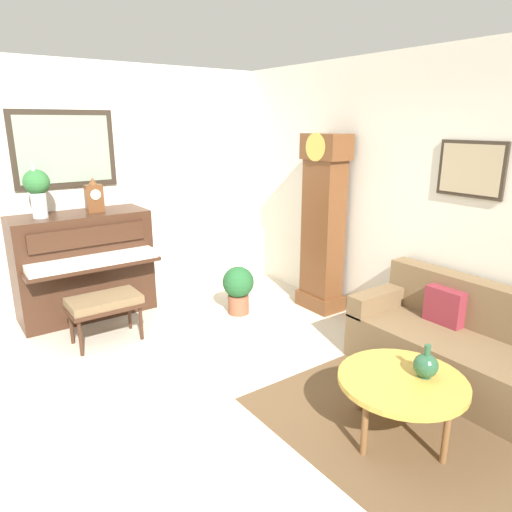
{
  "coord_description": "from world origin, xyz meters",
  "views": [
    {
      "loc": [
        2.95,
        -1.52,
        2.14
      ],
      "look_at": [
        -0.47,
        0.94,
        0.92
      ],
      "focal_mm": 32.63,
      "sensor_mm": 36.0,
      "label": 1
    }
  ],
  "objects_px": {
    "grandfather_clock": "(323,229)",
    "green_jug": "(426,365)",
    "mantel_clock": "(94,197)",
    "couch": "(467,349)",
    "potted_plant": "(238,287)",
    "coffee_table": "(402,383)",
    "flower_vase": "(37,188)",
    "piano_bench": "(104,304)",
    "piano": "(84,265)"
  },
  "relations": [
    {
      "from": "grandfather_clock",
      "to": "green_jug",
      "type": "bearing_deg",
      "value": -25.83
    },
    {
      "from": "mantel_clock",
      "to": "couch",
      "type": "bearing_deg",
      "value": 30.36
    },
    {
      "from": "couch",
      "to": "potted_plant",
      "type": "relative_size",
      "value": 3.39
    },
    {
      "from": "couch",
      "to": "coffee_table",
      "type": "distance_m",
      "value": 1.02
    },
    {
      "from": "flower_vase",
      "to": "piano_bench",
      "type": "bearing_deg",
      "value": 21.77
    },
    {
      "from": "grandfather_clock",
      "to": "flower_vase",
      "type": "height_order",
      "value": "grandfather_clock"
    },
    {
      "from": "mantel_clock",
      "to": "grandfather_clock",
      "type": "bearing_deg",
      "value": 56.57
    },
    {
      "from": "piano",
      "to": "piano_bench",
      "type": "xyz_separation_m",
      "value": [
        0.82,
        -0.06,
        -0.19
      ]
    },
    {
      "from": "piano_bench",
      "to": "green_jug",
      "type": "distance_m",
      "value": 3.03
    },
    {
      "from": "piano_bench",
      "to": "couch",
      "type": "bearing_deg",
      "value": 40.98
    },
    {
      "from": "potted_plant",
      "to": "couch",
      "type": "bearing_deg",
      "value": 16.99
    },
    {
      "from": "piano",
      "to": "coffee_table",
      "type": "distance_m",
      "value": 3.65
    },
    {
      "from": "piano_bench",
      "to": "grandfather_clock",
      "type": "relative_size",
      "value": 0.34
    },
    {
      "from": "flower_vase",
      "to": "coffee_table",
      "type": "bearing_deg",
      "value": 23.65
    },
    {
      "from": "piano",
      "to": "mantel_clock",
      "type": "xyz_separation_m",
      "value": [
        0.0,
        0.18,
        0.75
      ]
    },
    {
      "from": "grandfather_clock",
      "to": "coffee_table",
      "type": "bearing_deg",
      "value": -29.75
    },
    {
      "from": "piano_bench",
      "to": "couch",
      "type": "height_order",
      "value": "couch"
    },
    {
      "from": "mantel_clock",
      "to": "flower_vase",
      "type": "distance_m",
      "value": 0.58
    },
    {
      "from": "piano",
      "to": "couch",
      "type": "xyz_separation_m",
      "value": [
        3.36,
        2.15,
        -0.28
      ]
    },
    {
      "from": "piano",
      "to": "green_jug",
      "type": "distance_m",
      "value": 3.77
    },
    {
      "from": "grandfather_clock",
      "to": "couch",
      "type": "relative_size",
      "value": 1.07
    },
    {
      "from": "flower_vase",
      "to": "mantel_clock",
      "type": "bearing_deg",
      "value": 89.95
    },
    {
      "from": "coffee_table",
      "to": "flower_vase",
      "type": "xyz_separation_m",
      "value": [
        -3.47,
        -1.52,
        1.08
      ]
    },
    {
      "from": "piano",
      "to": "grandfather_clock",
      "type": "distance_m",
      "value": 2.73
    },
    {
      "from": "grandfather_clock",
      "to": "potted_plant",
      "type": "distance_m",
      "value": 1.18
    },
    {
      "from": "mantel_clock",
      "to": "piano_bench",
      "type": "bearing_deg",
      "value": -16.26
    },
    {
      "from": "green_jug",
      "to": "couch",
      "type": "bearing_deg",
      "value": 102.09
    },
    {
      "from": "grandfather_clock",
      "to": "coffee_table",
      "type": "xyz_separation_m",
      "value": [
        2.06,
        -1.18,
        -0.55
      ]
    },
    {
      "from": "flower_vase",
      "to": "green_jug",
      "type": "height_order",
      "value": "flower_vase"
    },
    {
      "from": "potted_plant",
      "to": "piano",
      "type": "bearing_deg",
      "value": -124.77
    },
    {
      "from": "mantel_clock",
      "to": "potted_plant",
      "type": "distance_m",
      "value": 1.89
    },
    {
      "from": "green_jug",
      "to": "potted_plant",
      "type": "bearing_deg",
      "value": 176.81
    },
    {
      "from": "couch",
      "to": "green_jug",
      "type": "relative_size",
      "value": 7.92
    },
    {
      "from": "grandfather_clock",
      "to": "piano_bench",
      "type": "bearing_deg",
      "value": -103.96
    },
    {
      "from": "piano_bench",
      "to": "coffee_table",
      "type": "distance_m",
      "value": 2.91
    },
    {
      "from": "coffee_table",
      "to": "flower_vase",
      "type": "bearing_deg",
      "value": -156.35
    },
    {
      "from": "flower_vase",
      "to": "potted_plant",
      "type": "bearing_deg",
      "value": 61.37
    },
    {
      "from": "grandfather_clock",
      "to": "mantel_clock",
      "type": "relative_size",
      "value": 5.34
    },
    {
      "from": "piano",
      "to": "green_jug",
      "type": "height_order",
      "value": "piano"
    },
    {
      "from": "coffee_table",
      "to": "mantel_clock",
      "type": "height_order",
      "value": "mantel_clock"
    },
    {
      "from": "potted_plant",
      "to": "grandfather_clock",
      "type": "bearing_deg",
      "value": 64.67
    },
    {
      "from": "couch",
      "to": "coffee_table",
      "type": "height_order",
      "value": "couch"
    },
    {
      "from": "piano",
      "to": "grandfather_clock",
      "type": "height_order",
      "value": "grandfather_clock"
    },
    {
      "from": "piano_bench",
      "to": "flower_vase",
      "type": "xyz_separation_m",
      "value": [
        -0.82,
        -0.33,
        1.09
      ]
    },
    {
      "from": "couch",
      "to": "potted_plant",
      "type": "bearing_deg",
      "value": -163.01
    },
    {
      "from": "coffee_table",
      "to": "green_jug",
      "type": "height_order",
      "value": "green_jug"
    },
    {
      "from": "couch",
      "to": "flower_vase",
      "type": "relative_size",
      "value": 3.28
    },
    {
      "from": "couch",
      "to": "grandfather_clock",
      "type": "bearing_deg",
      "value": 175.11
    },
    {
      "from": "coffee_table",
      "to": "piano",
      "type": "bearing_deg",
      "value": -161.89
    },
    {
      "from": "coffee_table",
      "to": "mantel_clock",
      "type": "bearing_deg",
      "value": -164.63
    }
  ]
}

